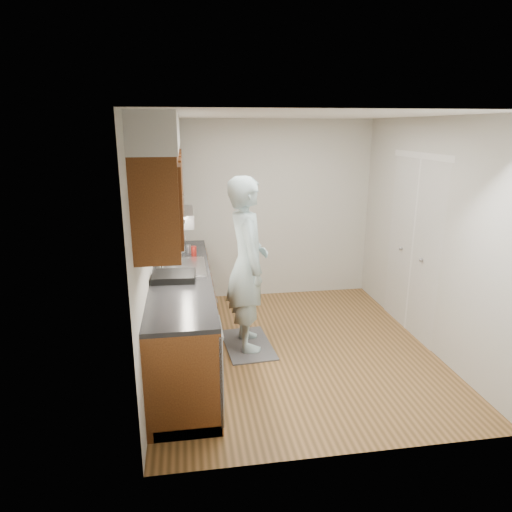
{
  "coord_description": "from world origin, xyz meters",
  "views": [
    {
      "loc": [
        -1.13,
        -4.52,
        2.39
      ],
      "look_at": [
        -0.38,
        0.25,
        1.02
      ],
      "focal_mm": 32.0,
      "sensor_mm": 36.0,
      "label": 1
    }
  ],
  "objects_px": {
    "soap_bottle_b": "(180,245)",
    "soda_can": "(194,251)",
    "person": "(247,253)",
    "soap_bottle_a": "(171,244)",
    "dish_rack": "(174,276)",
    "steel_can": "(189,249)"
  },
  "relations": [
    {
      "from": "soap_bottle_b",
      "to": "person",
      "type": "bearing_deg",
      "value": -43.15
    },
    {
      "from": "soda_can",
      "to": "dish_rack",
      "type": "distance_m",
      "value": 0.86
    },
    {
      "from": "person",
      "to": "soda_can",
      "type": "distance_m",
      "value": 0.76
    },
    {
      "from": "soap_bottle_b",
      "to": "dish_rack",
      "type": "relative_size",
      "value": 0.43
    },
    {
      "from": "dish_rack",
      "to": "soap_bottle_a",
      "type": "bearing_deg",
      "value": 96.21
    },
    {
      "from": "soap_bottle_b",
      "to": "soda_can",
      "type": "relative_size",
      "value": 1.54
    },
    {
      "from": "soap_bottle_a",
      "to": "steel_can",
      "type": "distance_m",
      "value": 0.23
    },
    {
      "from": "soap_bottle_a",
      "to": "soap_bottle_b",
      "type": "relative_size",
      "value": 1.6
    },
    {
      "from": "soap_bottle_a",
      "to": "dish_rack",
      "type": "height_order",
      "value": "soap_bottle_a"
    },
    {
      "from": "soap_bottle_b",
      "to": "dish_rack",
      "type": "bearing_deg",
      "value": -93.3
    },
    {
      "from": "soap_bottle_b",
      "to": "soda_can",
      "type": "bearing_deg",
      "value": -46.84
    },
    {
      "from": "soap_bottle_b",
      "to": "dish_rack",
      "type": "xyz_separation_m",
      "value": [
        -0.06,
        -1.0,
        -0.06
      ]
    },
    {
      "from": "soda_can",
      "to": "soap_bottle_a",
      "type": "bearing_deg",
      "value": 175.36
    },
    {
      "from": "person",
      "to": "dish_rack",
      "type": "distance_m",
      "value": 0.85
    },
    {
      "from": "person",
      "to": "steel_can",
      "type": "distance_m",
      "value": 0.87
    },
    {
      "from": "soap_bottle_a",
      "to": "steel_can",
      "type": "xyz_separation_m",
      "value": [
        0.2,
        0.08,
        -0.09
      ]
    },
    {
      "from": "soap_bottle_b",
      "to": "steel_can",
      "type": "relative_size",
      "value": 1.6
    },
    {
      "from": "soda_can",
      "to": "person",
      "type": "bearing_deg",
      "value": -42.02
    },
    {
      "from": "soda_can",
      "to": "steel_can",
      "type": "bearing_deg",
      "value": 121.06
    },
    {
      "from": "soda_can",
      "to": "steel_can",
      "type": "height_order",
      "value": "soda_can"
    },
    {
      "from": "person",
      "to": "soap_bottle_a",
      "type": "distance_m",
      "value": 0.97
    },
    {
      "from": "steel_can",
      "to": "soap_bottle_b",
      "type": "bearing_deg",
      "value": 144.7
    }
  ]
}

